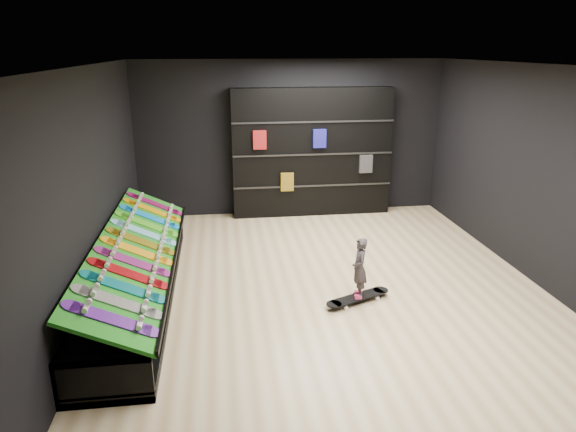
{
  "coord_description": "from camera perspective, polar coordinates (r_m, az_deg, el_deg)",
  "views": [
    {
      "loc": [
        -1.4,
        -6.44,
        3.22
      ],
      "look_at": [
        -0.5,
        0.2,
        1.0
      ],
      "focal_mm": 32.0,
      "sensor_mm": 36.0,
      "label": 1
    }
  ],
  "objects": [
    {
      "name": "floor",
      "position": [
        7.33,
        4.12,
        -7.76
      ],
      "size": [
        6.0,
        7.0,
        0.01
      ],
      "primitive_type": "cube",
      "color": "beige",
      "rests_on": "ground"
    },
    {
      "name": "display_board_9",
      "position": [
        8.11,
        -15.03,
        -0.12
      ],
      "size": [
        0.93,
        0.22,
        0.5
      ],
      "primitive_type": null,
      "rotation": [
        0.0,
        0.44,
        0.0
      ],
      "color": "blue",
      "rests_on": "turf_ramp"
    },
    {
      "name": "turf_ramp",
      "position": [
        7.0,
        -16.26,
        -3.45
      ],
      "size": [
        0.92,
        4.5,
        0.46
      ],
      "primitive_type": "cube",
      "rotation": [
        0.0,
        0.44,
        0.0
      ],
      "color": "#136610",
      "rests_on": "display_rack"
    },
    {
      "name": "display_board_7",
      "position": [
        7.47,
        -15.64,
        -1.79
      ],
      "size": [
        0.93,
        0.22,
        0.5
      ],
      "primitive_type": null,
      "rotation": [
        0.0,
        0.44,
        0.0
      ],
      "color": "#0CB2E5",
      "rests_on": "turf_ramp"
    },
    {
      "name": "display_board_0",
      "position": [
        5.29,
        -18.97,
        -10.76
      ],
      "size": [
        0.93,
        0.22,
        0.5
      ],
      "primitive_type": null,
      "rotation": [
        0.0,
        0.44,
        0.0
      ],
      "color": "purple",
      "rests_on": "turf_ramp"
    },
    {
      "name": "display_board_4",
      "position": [
        6.51,
        -16.78,
        -4.9
      ],
      "size": [
        0.93,
        0.22,
        0.5
      ],
      "primitive_type": null,
      "rotation": [
        0.0,
        0.44,
        0.0
      ],
      "color": "#2626BF",
      "rests_on": "turf_ramp"
    },
    {
      "name": "child",
      "position": [
        6.79,
        7.88,
        -6.98
      ],
      "size": [
        0.14,
        0.19,
        0.49
      ],
      "primitive_type": "imported",
      "rotation": [
        0.0,
        0.0,
        -1.64
      ],
      "color": "black",
      "rests_on": "floor_skateboard"
    },
    {
      "name": "wall_right",
      "position": [
        7.98,
        26.03,
        4.02
      ],
      "size": [
        0.02,
        7.0,
        3.0
      ],
      "primitive_type": "cube",
      "color": "black",
      "rests_on": "ground"
    },
    {
      "name": "display_board_11",
      "position": [
        8.77,
        -14.52,
        1.3
      ],
      "size": [
        0.93,
        0.22,
        0.5
      ],
      "primitive_type": null,
      "rotation": [
        0.0,
        0.44,
        0.0
      ],
      "color": "#E5198C",
      "rests_on": "turf_ramp"
    },
    {
      "name": "wall_front",
      "position": [
        3.68,
        15.88,
        -10.3
      ],
      "size": [
        6.0,
        0.02,
        3.0
      ],
      "primitive_type": "cube",
      "color": "black",
      "rests_on": "ground"
    },
    {
      "name": "display_board_5",
      "position": [
        6.83,
        -16.37,
        -3.76
      ],
      "size": [
        0.93,
        0.22,
        0.5
      ],
      "primitive_type": null,
      "rotation": [
        0.0,
        0.44,
        0.0
      ],
      "color": "orange",
      "rests_on": "turf_ramp"
    },
    {
      "name": "display_board_10",
      "position": [
        8.44,
        -14.76,
        0.61
      ],
      "size": [
        0.93,
        0.22,
        0.5
      ],
      "primitive_type": null,
      "rotation": [
        0.0,
        0.44,
        0.0
      ],
      "color": "yellow",
      "rests_on": "turf_ramp"
    },
    {
      "name": "back_shelving",
      "position": [
        10.12,
        2.66,
        7.05
      ],
      "size": [
        3.11,
        0.36,
        2.49
      ],
      "primitive_type": "cube",
      "color": "black",
      "rests_on": "ground"
    },
    {
      "name": "display_rack",
      "position": [
        7.18,
        -16.33,
        -6.88
      ],
      "size": [
        0.9,
        4.5,
        0.5
      ],
      "primitive_type": null,
      "color": "black",
      "rests_on": "ground"
    },
    {
      "name": "wall_left",
      "position": [
        6.85,
        -20.97,
        2.57
      ],
      "size": [
        0.02,
        7.0,
        3.0
      ],
      "primitive_type": "cube",
      "color": "black",
      "rests_on": "ground"
    },
    {
      "name": "display_board_1",
      "position": [
        5.59,
        -18.33,
        -9.06
      ],
      "size": [
        0.93,
        0.22,
        0.5
      ],
      "primitive_type": null,
      "rotation": [
        0.0,
        0.44,
        0.0
      ],
      "color": "black",
      "rests_on": "turf_ramp"
    },
    {
      "name": "floor_skateboard",
      "position": [
        6.92,
        7.77,
        -9.15
      ],
      "size": [
        0.99,
        0.59,
        0.09
      ],
      "primitive_type": null,
      "rotation": [
        0.0,
        0.0,
        0.41
      ],
      "color": "black",
      "rests_on": "ground"
    },
    {
      "name": "display_board_8",
      "position": [
        7.79,
        -15.33,
        -0.92
      ],
      "size": [
        0.93,
        0.22,
        0.5
      ],
      "primitive_type": null,
      "rotation": [
        0.0,
        0.44,
        0.0
      ],
      "color": "green",
      "rests_on": "turf_ramp"
    },
    {
      "name": "display_board_2",
      "position": [
        5.89,
        -17.76,
        -7.53
      ],
      "size": [
        0.93,
        0.22,
        0.5
      ],
      "primitive_type": null,
      "rotation": [
        0.0,
        0.44,
        0.0
      ],
      "color": "#0C8C99",
      "rests_on": "turf_ramp"
    },
    {
      "name": "display_board_3",
      "position": [
        6.2,
        -17.24,
        -6.15
      ],
      "size": [
        0.93,
        0.22,
        0.5
      ],
      "primitive_type": null,
      "rotation": [
        0.0,
        0.44,
        0.0
      ],
      "color": "red",
      "rests_on": "turf_ramp"
    },
    {
      "name": "ceiling",
      "position": [
        6.59,
        4.74,
        16.36
      ],
      "size": [
        6.0,
        7.0,
        0.01
      ],
      "primitive_type": "cube",
      "color": "white",
      "rests_on": "ground"
    },
    {
      "name": "display_board_6",
      "position": [
        7.14,
        -15.99,
        -2.73
      ],
      "size": [
        0.93,
        0.22,
        0.5
      ],
      "primitive_type": null,
      "rotation": [
        0.0,
        0.44,
        0.0
      ],
      "color": "yellow",
      "rests_on": "turf_ramp"
    },
    {
      "name": "wall_back",
      "position": [
        10.18,
        0.31,
        8.61
      ],
      "size": [
        6.0,
        0.02,
        3.0
      ],
      "primitive_type": "cube",
      "color": "black",
      "rests_on": "ground"
    }
  ]
}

